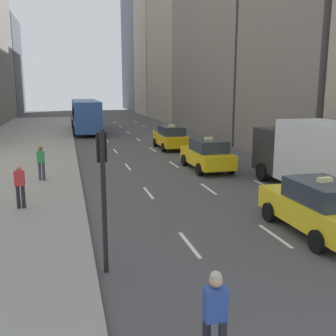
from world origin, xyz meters
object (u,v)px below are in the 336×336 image
(taxi_lead, at_px, (207,154))
(taxi_third, at_px, (319,207))
(box_truck, at_px, (324,157))
(taxi_second, at_px, (171,137))
(city_bus, at_px, (85,115))
(pedestrian_far_walking, at_px, (41,161))
(pedestrian_mid_block, at_px, (20,184))
(skateboarder, at_px, (215,316))
(traffic_light_pole, at_px, (103,178))

(taxi_lead, bearing_deg, taxi_third, -90.00)
(taxi_third, relative_size, box_truck, 0.52)
(taxi_second, bearing_deg, box_truck, -78.96)
(city_bus, bearing_deg, pedestrian_far_walking, -98.14)
(taxi_lead, relative_size, taxi_third, 1.00)
(pedestrian_mid_block, distance_m, pedestrian_far_walking, 4.55)
(skateboarder, bearing_deg, pedestrian_mid_block, 112.16)
(traffic_light_pole, bearing_deg, taxi_lead, 58.66)
(pedestrian_mid_block, relative_size, pedestrian_far_walking, 1.00)
(taxi_lead, xyz_separation_m, box_truck, (2.80, -6.42, 0.83))
(city_bus, distance_m, box_truck, 29.12)
(taxi_third, height_order, pedestrian_mid_block, taxi_third)
(taxi_third, xyz_separation_m, box_truck, (2.80, 3.76, 0.83))
(traffic_light_pole, bearing_deg, pedestrian_far_walking, 101.57)
(city_bus, distance_m, traffic_light_pole, 32.57)
(taxi_third, relative_size, pedestrian_mid_block, 2.67)
(taxi_third, distance_m, pedestrian_mid_block, 10.43)
(taxi_lead, distance_m, box_truck, 7.06)
(taxi_second, xyz_separation_m, pedestrian_mid_block, (-9.32, -13.42, 0.19))
(skateboarder, bearing_deg, taxi_second, 76.85)
(box_truck, bearing_deg, pedestrian_far_walking, 154.87)
(taxi_third, xyz_separation_m, skateboarder, (-5.39, -4.96, 0.08))
(taxi_lead, height_order, pedestrian_far_walking, taxi_lead)
(taxi_second, distance_m, traffic_light_pole, 20.23)
(pedestrian_far_walking, xyz_separation_m, traffic_light_pole, (2.07, -10.11, 1.34))
(traffic_light_pole, bearing_deg, skateboarder, -71.44)
(city_bus, xyz_separation_m, traffic_light_pole, (-1.14, -32.54, 0.62))
(box_truck, height_order, pedestrian_mid_block, box_truck)
(city_bus, bearing_deg, skateboarder, -89.65)
(pedestrian_mid_block, distance_m, traffic_light_pole, 6.29)
(taxi_second, xyz_separation_m, taxi_third, (0.00, -18.10, 0.00))
(city_bus, relative_size, pedestrian_far_walking, 7.04)
(box_truck, distance_m, pedestrian_far_walking, 12.85)
(skateboarder, relative_size, pedestrian_mid_block, 1.06)
(box_truck, bearing_deg, taxi_second, 101.04)
(pedestrian_mid_block, bearing_deg, city_bus, 82.17)
(taxi_third, xyz_separation_m, pedestrian_far_walking, (-8.82, 9.21, 0.19))
(box_truck, xyz_separation_m, pedestrian_far_walking, (-11.62, 5.45, -0.64))
(taxi_third, xyz_separation_m, traffic_light_pole, (-6.75, -0.91, 1.53))
(taxi_lead, xyz_separation_m, taxi_second, (0.00, 7.92, 0.00))
(taxi_third, height_order, pedestrian_far_walking, taxi_third)
(pedestrian_mid_block, bearing_deg, traffic_light_pole, -65.33)
(taxi_lead, distance_m, taxi_second, 7.92)
(box_truck, bearing_deg, skateboarder, -133.21)
(pedestrian_far_walking, bearing_deg, box_truck, -25.13)
(taxi_lead, relative_size, city_bus, 0.38)
(taxi_lead, height_order, box_truck, box_truck)
(taxi_third, bearing_deg, taxi_lead, 90.00)
(box_truck, relative_size, traffic_light_pole, 2.33)
(taxi_lead, xyz_separation_m, taxi_third, (0.00, -10.18, 0.00))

